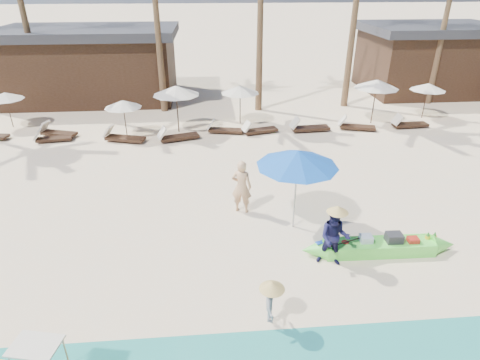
{
  "coord_description": "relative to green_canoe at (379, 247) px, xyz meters",
  "views": [
    {
      "loc": [
        -0.87,
        -8.85,
        7.04
      ],
      "look_at": [
        0.04,
        2.0,
        1.49
      ],
      "focal_mm": 30.0,
      "sensor_mm": 36.0,
      "label": 1
    }
  ],
  "objects": [
    {
      "name": "ground",
      "position": [
        -3.83,
        -0.04,
        -0.21
      ],
      "size": [
        240.0,
        240.0,
        0.0
      ],
      "primitive_type": "plane",
      "color": "beige",
      "rests_on": "ground"
    },
    {
      "name": "green_canoe",
      "position": [
        0.0,
        0.0,
        0.0
      ],
      "size": [
        4.94,
        0.71,
        0.63
      ],
      "rotation": [
        0.0,
        0.0,
        -0.02
      ],
      "color": "#5AE345",
      "rests_on": "ground"
    },
    {
      "name": "tourist",
      "position": [
        -3.68,
        2.61,
        0.71
      ],
      "size": [
        0.77,
        0.62,
        1.83
      ],
      "primitive_type": "imported",
      "rotation": [
        0.0,
        0.0,
        2.84
      ],
      "color": "tan",
      "rests_on": "ground"
    },
    {
      "name": "vendor_green",
      "position": [
        -1.46,
        -0.34,
        0.64
      ],
      "size": [
        0.98,
        0.86,
        1.7
      ],
      "primitive_type": "imported",
      "rotation": [
        0.0,
        0.0,
        -0.3
      ],
      "color": "#16153C",
      "rests_on": "ground"
    },
    {
      "name": "vendor_yellow",
      "position": [
        -3.47,
        -2.4,
        0.45
      ],
      "size": [
        0.44,
        0.67,
        0.96
      ],
      "primitive_type": "imported",
      "rotation": [
        0.0,
        0.0,
        1.43
      ],
      "color": "gray",
      "rests_on": "ground"
    },
    {
      "name": "blue_umbrella",
      "position": [
        -2.15,
        1.52,
        2.14
      ],
      "size": [
        2.42,
        2.42,
        2.61
      ],
      "color": "#99999E",
      "rests_on": "ground"
    },
    {
      "name": "resort_parasol_3",
      "position": [
        -14.85,
        11.99,
        1.44
      ],
      "size": [
        1.78,
        1.78,
        1.83
      ],
      "color": "#331F15",
      "rests_on": "ground"
    },
    {
      "name": "lounger_3_right",
      "position": [
        -12.13,
        10.43,
        -0.0
      ],
      "size": [
        1.91,
        1.11,
        0.62
      ],
      "rotation": [
        0.0,
        0.0,
        -0.32
      ],
      "color": "#331F15",
      "rests_on": "ground"
    },
    {
      "name": "resort_parasol_4",
      "position": [
        -8.68,
        10.08,
        1.42
      ],
      "size": [
        1.76,
        1.76,
        1.81
      ],
      "color": "#331F15",
      "rests_on": "ground"
    },
    {
      "name": "lounger_4_left",
      "position": [
        -12.14,
        9.67,
        -0.02
      ],
      "size": [
        1.73,
        0.72,
        0.57
      ],
      "rotation": [
        0.0,
        0.0,
        0.13
      ],
      "color": "#331F15",
      "rests_on": "ground"
    },
    {
      "name": "lounger_4_right",
      "position": [
        -8.77,
        9.42,
        0.01
      ],
      "size": [
        2.05,
        1.15,
        0.67
      ],
      "rotation": [
        0.0,
        0.0,
        -0.29
      ],
      "color": "#331F15",
      "rests_on": "ground"
    },
    {
      "name": "resort_parasol_5",
      "position": [
        -6.17,
        10.56,
        1.9
      ],
      "size": [
        2.28,
        2.28,
        2.34
      ],
      "color": "#331F15",
      "rests_on": "ground"
    },
    {
      "name": "lounger_5_left",
      "position": [
        -6.22,
        9.31,
        0.01
      ],
      "size": [
        2.04,
        1.12,
        0.66
      ],
      "rotation": [
        0.0,
        0.0,
        0.29
      ],
      "color": "#331F15",
      "rests_on": "ground"
    },
    {
      "name": "resort_parasol_6",
      "position": [
        -2.97,
        11.55,
        1.63
      ],
      "size": [
        1.98,
        1.98,
        2.04
      ],
      "color": "#331F15",
      "rests_on": "ground"
    },
    {
      "name": "lounger_6_left",
      "position": [
        -3.94,
        10.17,
        -0.01
      ],
      "size": [
        1.85,
        0.88,
        0.6
      ],
      "rotation": [
        0.0,
        0.0,
        -0.2
      ],
      "color": "#331F15",
      "rests_on": "ground"
    },
    {
      "name": "lounger_6_right",
      "position": [
        -2.21,
        9.95,
        -0.01
      ],
      "size": [
        1.88,
        0.99,
        0.61
      ],
      "rotation": [
        0.0,
        0.0,
        0.25
      ],
      "color": "#331F15",
      "rests_on": "ground"
    },
    {
      "name": "resort_parasol_7",
      "position": [
        4.05,
        11.03,
        1.89
      ],
      "size": [
        2.26,
        2.26,
        2.33
      ],
      "color": "#331F15",
      "rests_on": "ground"
    },
    {
      "name": "lounger_7_left",
      "position": [
        0.34,
        10.03,
        0.02
      ],
      "size": [
        2.04,
        0.76,
        0.68
      ],
      "rotation": [
        0.0,
        0.0,
        0.07
      ],
      "color": "#331F15",
      "rests_on": "ground"
    },
    {
      "name": "lounger_7_right",
      "position": [
        2.81,
        10.09,
        0.0
      ],
      "size": [
        1.95,
        1.05,
        0.63
      ],
      "rotation": [
        0.0,
        0.0,
        -0.27
      ],
      "color": "#331F15",
      "rests_on": "ground"
    },
    {
      "name": "resort_parasol_8",
      "position": [
        7.23,
        11.7,
        1.52
      ],
      "size": [
        1.86,
        1.86,
        1.92
      ],
      "color": "#331F15",
      "rests_on": "ground"
    },
    {
      "name": "lounger_8_left",
      "position": [
        5.66,
        10.16,
        0.0
      ],
      "size": [
        1.93,
        0.7,
        0.64
      ],
      "rotation": [
        0.0,
        0.0,
        0.06
      ],
      "color": "#331F15",
      "rests_on": "ground"
    },
    {
      "name": "pavilion_west",
      "position": [
        -11.83,
        17.46,
        1.98
      ],
      "size": [
        10.8,
        6.6,
        4.3
      ],
      "color": "#331F15",
      "rests_on": "ground"
    },
    {
      "name": "pavilion_east",
      "position": [
        10.17,
        17.46,
        1.98
      ],
      "size": [
        8.8,
        6.6,
        4.3
      ],
      "color": "#331F15",
      "rests_on": "ground"
    }
  ]
}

